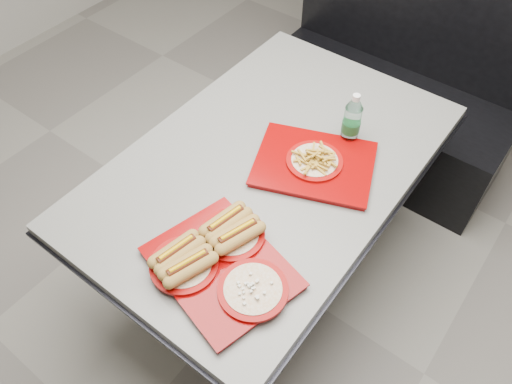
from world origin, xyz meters
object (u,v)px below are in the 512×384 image
Objects in this scene: tray_far at (314,162)px; diner_table at (269,191)px; water_bottle at (352,122)px; tray_near at (219,259)px; booth_bench at (392,86)px.

diner_table is at bearing -153.54° from tray_far.
tray_near is at bearing -92.77° from water_bottle.
tray_near is 0.70m from water_bottle.
diner_table is at bearing -90.00° from booth_bench.
diner_table is at bearing -123.15° from water_bottle.
water_bottle reaches higher than tray_near.
tray_far is at bearing -98.50° from water_bottle.
booth_bench is at bearing 95.05° from tray_near.
tray_far is (0.14, -1.02, 0.37)m from booth_bench.
booth_bench is (0.00, 1.09, -0.18)m from diner_table.
diner_table is 2.94× the size of tray_near.
tray_far is at bearing 89.37° from tray_near.
booth_bench is at bearing 101.50° from water_bottle.
tray_far is at bearing -82.13° from booth_bench.
tray_near is (0.14, -1.53, 0.38)m from booth_bench.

